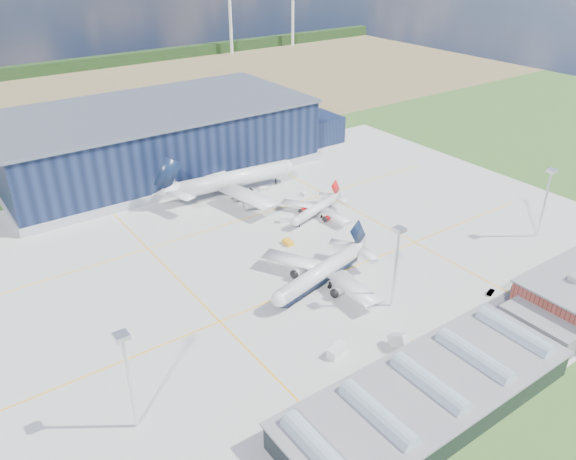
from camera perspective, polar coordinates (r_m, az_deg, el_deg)
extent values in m
plane|color=#2C4D1D|center=(163.65, 0.53, -3.85)|extent=(600.00, 600.00, 0.00)
cube|color=#A7A7A2|center=(170.64, -1.44, -2.40)|extent=(220.00, 160.00, 0.06)
cube|color=#FFB20D|center=(156.92, 2.69, -5.39)|extent=(180.00, 0.40, 0.02)
cube|color=#FFB20D|center=(189.33, -5.70, 0.75)|extent=(180.00, 0.40, 0.02)
cube|color=#FFB20D|center=(158.41, -10.49, -5.54)|extent=(0.40, 120.00, 0.02)
cube|color=#FFB20D|center=(193.05, 8.42, 1.14)|extent=(0.40, 120.00, 0.02)
cube|color=olive|center=(352.90, -21.46, 11.98)|extent=(600.00, 220.00, 0.01)
cube|color=black|center=(428.27, -24.63, 14.52)|extent=(600.00, 8.00, 8.00)
cylinder|color=silver|center=(467.12, -5.93, 21.59)|extent=(2.40, 2.40, 70.00)
cylinder|color=silver|center=(499.63, 0.49, 22.14)|extent=(2.40, 2.40, 70.00)
cube|color=black|center=(234.76, -13.38, 8.92)|extent=(120.00, 60.00, 25.00)
cube|color=#9499A2|center=(238.42, -13.10, 6.45)|extent=(121.00, 61.00, 3.20)
cube|color=#535A69|center=(231.00, -13.74, 11.96)|extent=(122.00, 62.00, 1.20)
cube|color=black|center=(266.56, 1.71, 10.47)|extent=(24.00, 30.00, 12.00)
cube|color=black|center=(172.46, 25.71, -3.99)|extent=(44.00, 0.40, 1.40)
cube|color=black|center=(170.80, 25.95, -2.99)|extent=(44.00, 0.40, 1.40)
cube|color=beige|center=(157.76, 27.18, -4.36)|extent=(3.20, 2.60, 1.60)
cube|color=black|center=(121.95, 13.96, -16.21)|extent=(65.00, 22.00, 6.00)
cube|color=slate|center=(119.78, 14.14, -15.11)|extent=(66.00, 23.00, 0.50)
cube|color=slate|center=(149.09, 24.38, -8.92)|extent=(10.00, 18.00, 6.00)
cylinder|color=#97ACBB|center=(105.21, 3.19, -21.58)|extent=(4.40, 18.00, 4.40)
cylinder|color=#97ACBB|center=(111.79, 9.13, -18.18)|extent=(4.40, 18.00, 4.40)
cylinder|color=#97ACBB|center=(119.64, 14.15, -15.04)|extent=(4.40, 18.00, 4.40)
cylinder|color=#97ACBB|center=(128.55, 18.39, -12.22)|extent=(4.40, 18.00, 4.40)
cylinder|color=#97ACBB|center=(138.30, 21.99, -9.74)|extent=(4.40, 18.00, 4.40)
cylinder|color=silver|center=(113.73, -15.77, -14.86)|extent=(0.70, 0.70, 22.00)
cube|color=silver|center=(106.45, -16.58, -10.29)|extent=(2.60, 2.60, 1.00)
cylinder|color=silver|center=(144.59, 10.82, -3.98)|extent=(0.70, 0.70, 22.00)
cube|color=silver|center=(138.94, 11.24, 0.05)|extent=(2.60, 2.60, 1.00)
cylinder|color=silver|center=(192.58, 24.56, 2.30)|extent=(0.70, 0.70, 22.00)
cube|color=silver|center=(188.37, 25.25, 5.45)|extent=(2.60, 2.60, 1.00)
cube|color=orange|center=(175.12, 0.00, -1.26)|extent=(2.22, 3.57, 1.47)
cube|color=orange|center=(137.63, 13.11, -11.40)|extent=(3.05, 3.71, 1.38)
cube|color=silver|center=(132.76, 4.99, -12.08)|extent=(5.66, 3.63, 2.29)
cube|color=silver|center=(208.22, 1.68, 3.68)|extent=(2.06, 2.87, 1.17)
cube|color=silver|center=(188.42, -0.15, 1.09)|extent=(4.97, 4.18, 2.09)
cube|color=orange|center=(220.29, -3.70, 5.06)|extent=(1.90, 2.96, 1.27)
cube|color=silver|center=(212.50, -2.45, 4.21)|extent=(3.70, 3.42, 1.33)
cube|color=silver|center=(136.13, 11.11, -11.22)|extent=(2.45, 4.88, 3.00)
imported|color=#99999E|center=(163.48, 22.88, -6.12)|extent=(4.27, 3.06, 1.35)
imported|color=#99999E|center=(161.82, 19.91, -5.93)|extent=(3.60, 2.19, 1.12)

